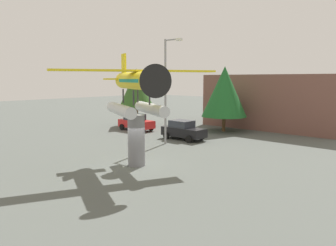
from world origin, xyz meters
name	(u,v)px	position (x,y,z in m)	size (l,w,h in m)	color
ground_plane	(137,165)	(0.00, 0.00, 0.00)	(140.00, 140.00, 0.00)	#515651
display_pedestal	(136,140)	(0.00, 0.00, 1.65)	(1.10, 1.10, 3.30)	slate
floatplane_monument	(136,88)	(0.12, -0.06, 4.97)	(7.15, 9.89, 4.00)	silver
car_near_red	(136,122)	(-11.00, 9.81, 0.88)	(4.20, 2.02, 1.76)	red
car_mid_black	(183,130)	(-3.67, 9.07, 0.88)	(4.20, 2.02, 1.76)	black
streetlight_primary	(167,85)	(-3.36, 6.52, 5.06)	(1.84, 0.28, 8.82)	gray
storefront_building	(276,101)	(-0.74, 22.00, 3.01)	(15.29, 7.14, 6.02)	brown
tree_west	(136,88)	(-13.68, 12.35, 4.46)	(4.12, 4.12, 6.76)	brown
tree_east	(224,92)	(-3.56, 15.64, 4.22)	(4.74, 4.74, 6.86)	brown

